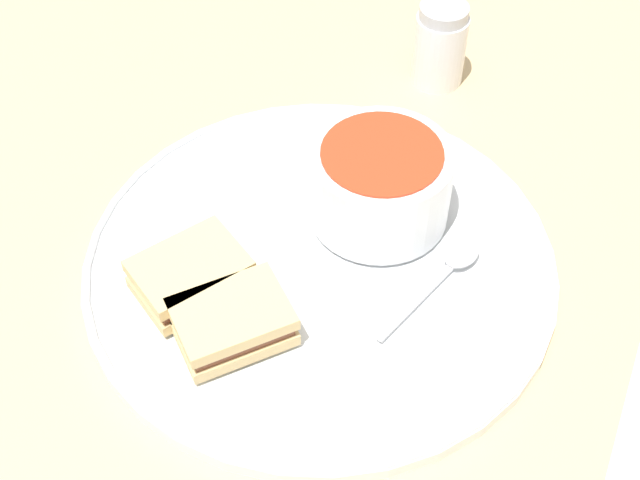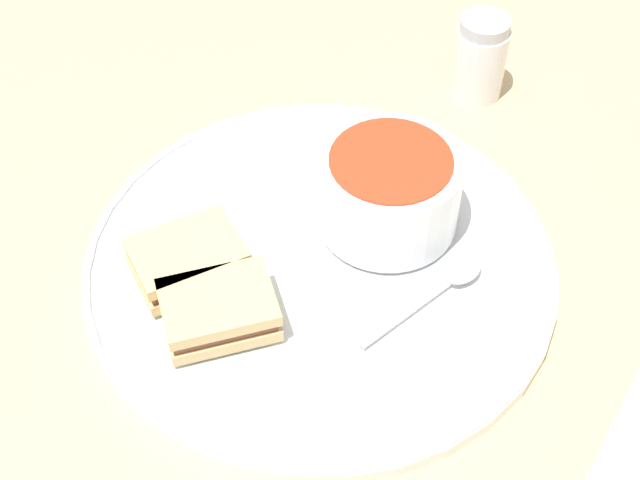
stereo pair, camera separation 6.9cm
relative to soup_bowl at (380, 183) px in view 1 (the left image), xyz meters
The scene contains 7 objects.
ground_plane 0.08m from the soup_bowl, 131.46° to the left, with size 2.40×2.40×0.00m, color #D1B27F.
plate 0.08m from the soup_bowl, 131.46° to the left, with size 0.38×0.38×0.02m.
soup_bowl is the anchor object (origin of this frame).
spoon 0.09m from the soup_bowl, 137.08° to the right, with size 0.10×0.10×0.01m.
sandwich_half_near 0.17m from the soup_bowl, 115.37° to the left, with size 0.09×0.10×0.03m.
sandwich_half_far 0.17m from the soup_bowl, 134.83° to the left, with size 0.09×0.10×0.03m.
salt_shaker 0.21m from the soup_bowl, 21.44° to the right, with size 0.05×0.05×0.08m.
Camera 1 is at (-0.46, 0.02, 0.56)m, focal length 50.00 mm.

